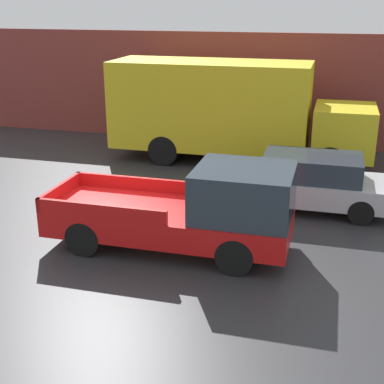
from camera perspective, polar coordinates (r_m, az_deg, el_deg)
ground_plane at (r=13.51m, az=-6.72°, el=-3.74°), size 60.00×60.00×0.00m
building_wall at (r=21.40m, az=2.22°, el=11.07°), size 28.00×0.15×4.23m
pickup_truck at (r=11.89m, az=0.17°, el=-1.98°), size 5.48×2.07×2.03m
car at (r=14.72m, az=12.21°, el=1.11°), size 4.67×1.84×1.50m
delivery_truck at (r=18.61m, az=3.83°, el=8.84°), size 8.86×2.52×3.42m
newspaper_box at (r=21.37m, az=2.21°, el=6.69°), size 0.45×0.40×1.04m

